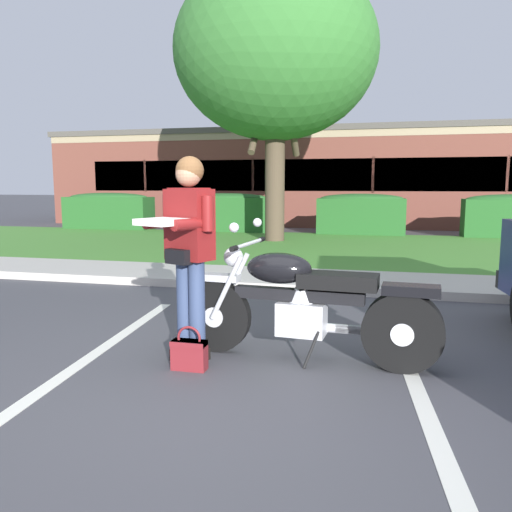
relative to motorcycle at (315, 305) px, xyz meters
name	(u,v)px	position (x,y,z in m)	size (l,w,h in m)	color
ground_plane	(213,389)	(-0.64, -0.77, -0.48)	(140.00, 140.00, 0.00)	#424247
curb_strip	(294,288)	(-0.64, 2.76, -0.42)	(60.00, 0.20, 0.12)	#B7B2A8
concrete_walk	(303,278)	(-0.64, 3.61, -0.44)	(60.00, 1.50, 0.08)	#B7B2A8
grass_lawn	(329,248)	(-0.64, 7.77, -0.45)	(60.00, 6.82, 0.06)	#478433
stall_stripe_0	(78,365)	(-1.87, -0.57, -0.48)	(0.12, 4.40, 0.01)	silver
stall_stripe_1	(420,397)	(0.82, -0.57, -0.48)	(0.12, 4.40, 0.01)	silver
motorcycle	(315,305)	(0.00, 0.00, 0.00)	(2.24, 0.82, 1.18)	black
rider_person	(188,242)	(-1.02, -0.23, 0.53)	(0.57, 0.66, 1.70)	black
handbag	(189,352)	(-0.95, -0.44, -0.34)	(0.28, 0.13, 0.36)	maroon
shade_tree	(275,53)	(-2.16, 8.79, 4.24)	(5.05, 5.05, 6.89)	#4C3D2D
hedge_left	(109,211)	(-8.30, 11.22, 0.17)	(2.93, 0.90, 1.24)	#235623
hedge_center_left	(227,212)	(-4.19, 11.22, 0.17)	(2.71, 0.90, 1.24)	#235623
hedge_center_right	(361,214)	(-0.07, 11.22, 0.17)	(2.53, 0.90, 1.24)	#235623
brick_building	(375,178)	(0.20, 18.04, 1.29)	(24.65, 9.01, 3.54)	brown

